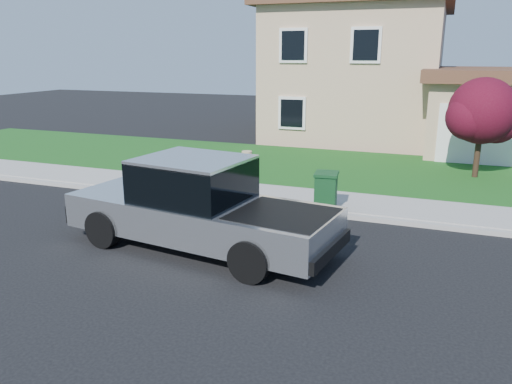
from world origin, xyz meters
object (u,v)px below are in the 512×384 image
at_px(ornamental_tree, 483,114).
at_px(pickup_truck, 199,207).
at_px(woman, 247,194).
at_px(trash_bin, 326,190).

bearing_deg(ornamental_tree, pickup_truck, -124.15).
bearing_deg(woman, trash_bin, -108.71).
distance_m(woman, trash_bin, 2.58).
bearing_deg(ornamental_tree, trash_bin, -125.85).
xyz_separation_m(pickup_truck, woman, (0.61, 1.37, -0.01)).
distance_m(ornamental_tree, trash_bin, 7.12).
bearing_deg(pickup_truck, trash_bin, 66.66).
height_order(pickup_truck, woman, pickup_truck).
bearing_deg(ornamental_tree, woman, -125.74).
distance_m(pickup_truck, trash_bin, 4.05).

